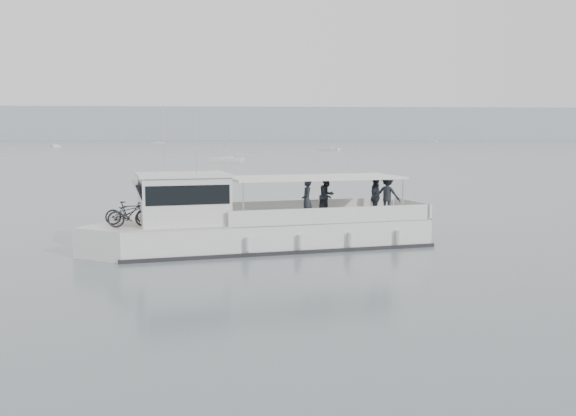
{
  "coord_description": "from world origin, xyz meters",
  "views": [
    {
      "loc": [
        -7.2,
        -26.57,
        4.52
      ],
      "look_at": [
        -5.32,
        -1.11,
        1.6
      ],
      "focal_mm": 40.0,
      "sensor_mm": 36.0,
      "label": 1
    }
  ],
  "objects": [
    {
      "name": "tour_boat",
      "position": [
        -7.01,
        -1.37,
        0.96
      ],
      "size": [
        14.02,
        5.96,
        5.86
      ],
      "rotation": [
        0.0,
        0.0,
        0.22
      ],
      "color": "silver",
      "rests_on": "ground"
    },
    {
      "name": "headland",
      "position": [
        0.0,
        560.0,
        14.0
      ],
      "size": [
        1400.0,
        90.0,
        28.0
      ],
      "primitive_type": "cube",
      "color": "#939EA8",
      "rests_on": "ground"
    },
    {
      "name": "ground",
      "position": [
        0.0,
        0.0,
        0.0
      ],
      "size": [
        1400.0,
        1400.0,
        0.0
      ],
      "primitive_type": "plane",
      "color": "slate",
      "rests_on": "ground"
    },
    {
      "name": "moored_fleet",
      "position": [
        -32.82,
        220.8,
        0.36
      ],
      "size": [
        424.27,
        355.71,
        10.07
      ],
      "color": "silver",
      "rests_on": "ground"
    }
  ]
}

